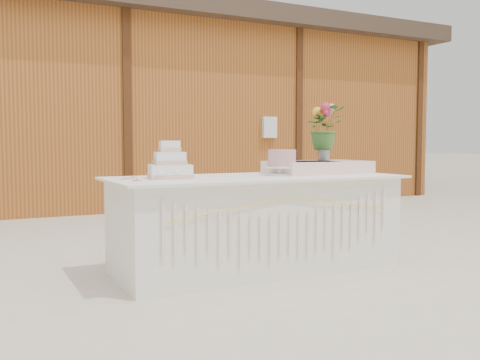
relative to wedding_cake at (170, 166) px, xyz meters
The scene contains 9 objects.
ground 1.13m from the wedding_cake, ahead, with size 80.00×80.00×0.00m, color beige.
barn 6.02m from the wedding_cake, 83.20° to the left, with size 12.60×4.60×3.30m.
cake_table 0.87m from the wedding_cake, ahead, with size 2.40×1.00×0.77m.
wedding_cake is the anchor object (origin of this frame).
pink_cake_stand 0.96m from the wedding_cake, ahead, with size 0.30×0.30×0.22m.
satin_runner 1.39m from the wedding_cake, ahead, with size 0.88×0.51×0.11m, color #FFD6CD.
flower_vase 1.50m from the wedding_cake, ahead, with size 0.11×0.11×0.15m, color #A2A2A6.
bouquet 1.54m from the wedding_cake, ahead, with size 0.36×0.31×0.40m, color #3B6A2A.
loose_flowers 0.34m from the wedding_cake, behind, with size 0.15×0.37×0.02m, color pink, non-canonical shape.
Camera 1 is at (-2.08, -3.82, 1.04)m, focal length 40.00 mm.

